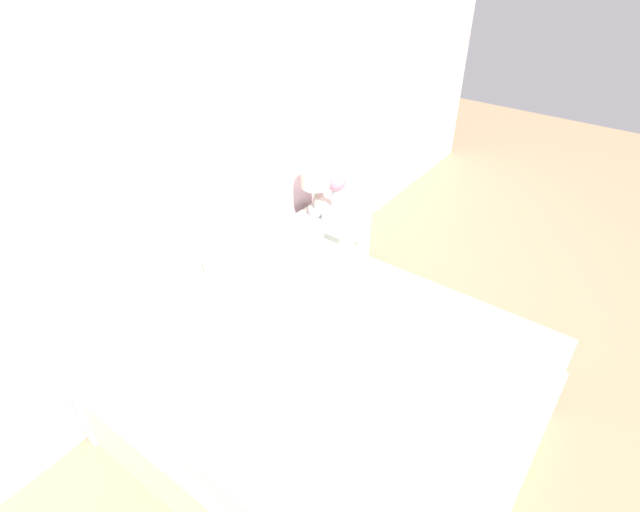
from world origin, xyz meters
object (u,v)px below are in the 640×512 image
(nightstand, at_px, (330,251))
(flower_vase, at_px, (336,184))
(table_lamp, at_px, (315,182))
(alarm_clock, at_px, (328,216))
(bed, at_px, (317,384))

(nightstand, height_order, flower_vase, flower_vase)
(nightstand, xyz_separation_m, flower_vase, (0.14, 0.06, 0.49))
(table_lamp, relative_size, alarm_clock, 4.76)
(bed, distance_m, alarm_clock, 1.27)
(nightstand, distance_m, alarm_clock, 0.35)
(alarm_clock, bearing_deg, nightstand, 20.56)
(flower_vase, bearing_deg, table_lamp, 166.91)
(bed, height_order, nightstand, bed)
(bed, bearing_deg, alarm_clock, 33.02)
(flower_vase, bearing_deg, nightstand, -158.64)
(table_lamp, bearing_deg, bed, -142.91)
(bed, distance_m, table_lamp, 1.42)
(nightstand, relative_size, table_lamp, 1.72)
(flower_vase, xyz_separation_m, alarm_clock, (-0.20, -0.08, -0.15))
(bed, height_order, alarm_clock, bed)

